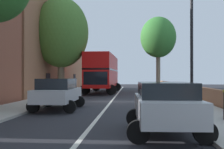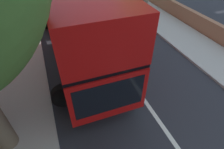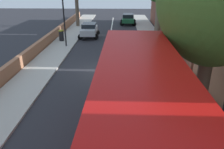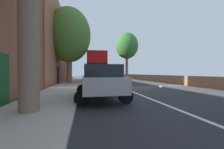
% 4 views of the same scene
% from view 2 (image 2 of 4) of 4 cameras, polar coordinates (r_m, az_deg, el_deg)
% --- Properties ---
extents(double_decker_bus, '(3.70, 10.75, 4.06)m').
position_cam_2_polar(double_decker_bus, '(9.45, -12.38, 19.15)').
color(double_decker_bus, red).
rests_on(double_decker_bus, ground).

